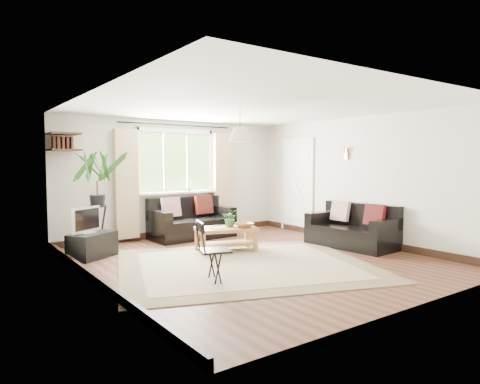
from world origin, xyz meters
TOP-DOWN VIEW (x-y plane):
  - floor at (0.00, 0.00)m, footprint 5.50×5.50m
  - ceiling at (0.00, 0.00)m, footprint 5.50×5.50m
  - wall_back at (0.00, 2.75)m, footprint 5.00×0.02m
  - wall_front at (0.00, -2.75)m, footprint 5.00×0.02m
  - wall_left at (-2.50, 0.00)m, footprint 0.02×5.50m
  - wall_right at (2.50, 0.00)m, footprint 0.02×5.50m
  - rug at (-0.35, -0.23)m, footprint 4.47×4.15m
  - window at (0.00, 2.71)m, footprint 2.50×0.16m
  - door at (2.47, 1.70)m, footprint 0.06×0.96m
  - corner_shelf at (-2.25, 2.50)m, footprint 0.50×0.50m
  - pendant_lamp at (0.00, 0.40)m, footprint 0.36×0.36m
  - wall_sconce at (2.43, 0.30)m, footprint 0.12×0.12m
  - sofa_back at (0.13, 2.28)m, footprint 1.69×0.89m
  - sofa_right at (2.04, -0.21)m, footprint 1.63×0.90m
  - coffee_table at (-0.02, 0.78)m, footprint 1.14×0.83m
  - table_plant at (0.08, 0.80)m, footprint 0.37×0.36m
  - bowl at (0.23, 0.61)m, footprint 0.36×0.36m
  - book_a at (-0.30, 0.77)m, footprint 0.19×0.25m
  - book_b at (-0.19, 0.95)m, footprint 0.27×0.26m
  - tv_stand at (-2.06, 1.60)m, footprint 0.87×0.76m
  - tv at (-2.15, 1.60)m, footprint 0.59×0.47m
  - palm_stand at (-1.83, 2.05)m, footprint 0.74×0.74m
  - folding_chair at (-1.18, -0.72)m, footprint 0.51×0.51m
  - sill_plant at (0.25, 2.63)m, footprint 0.14×0.10m

SIDE VIEW (x-z plane):
  - floor at x=0.00m, z-range 0.00..0.00m
  - rug at x=-0.35m, z-range 0.00..0.02m
  - tv_stand at x=-2.06m, z-range 0.00..0.41m
  - coffee_table at x=-0.02m, z-range 0.00..0.42m
  - sofa_right at x=2.04m, z-range 0.00..0.74m
  - sofa_back at x=0.13m, z-range 0.00..0.78m
  - folding_chair at x=-1.18m, z-range 0.00..0.79m
  - book_a at x=-0.30m, z-range 0.42..0.44m
  - book_b at x=-0.19m, z-range 0.42..0.44m
  - bowl at x=0.23m, z-range 0.42..0.50m
  - table_plant at x=0.08m, z-range 0.42..0.72m
  - tv at x=-2.15m, z-range 0.41..0.85m
  - palm_stand at x=-1.83m, z-range 0.00..1.73m
  - door at x=2.47m, z-range -0.03..2.03m
  - sill_plant at x=0.25m, z-range 0.93..1.20m
  - wall_back at x=0.00m, z-range 0.00..2.40m
  - wall_front at x=0.00m, z-range 0.00..2.40m
  - wall_left at x=-2.50m, z-range 0.00..2.40m
  - wall_right at x=2.50m, z-range 0.00..2.40m
  - window at x=0.00m, z-range 0.47..2.63m
  - wall_sconce at x=2.43m, z-range 1.60..1.88m
  - corner_shelf at x=-2.25m, z-range 1.72..2.06m
  - pendant_lamp at x=0.00m, z-range 1.78..2.32m
  - ceiling at x=0.00m, z-range 2.40..2.40m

